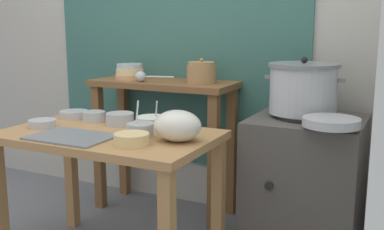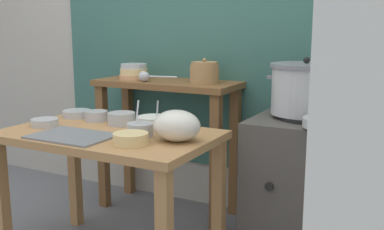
# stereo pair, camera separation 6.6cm
# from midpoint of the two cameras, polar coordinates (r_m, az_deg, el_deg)

# --- Properties ---
(wall_back) EXTENTS (4.40, 0.12, 2.60)m
(wall_back) POSITION_cam_midpoint_polar(r_m,az_deg,el_deg) (3.18, 3.14, 11.78)
(wall_back) COLOR #B2ADA3
(wall_back) RESTS_ON ground
(prep_table) EXTENTS (1.10, 0.66, 0.72)m
(prep_table) POSITION_cam_midpoint_polar(r_m,az_deg,el_deg) (2.44, -9.40, -4.62)
(prep_table) COLOR #B27F4C
(prep_table) RESTS_ON ground
(back_shelf_table) EXTENTS (0.96, 0.40, 0.90)m
(back_shelf_table) POSITION_cam_midpoint_polar(r_m,az_deg,el_deg) (3.09, -2.47, 0.18)
(back_shelf_table) COLOR brown
(back_shelf_table) RESTS_ON ground
(stove_block) EXTENTS (0.60, 0.61, 0.78)m
(stove_block) POSITION_cam_midpoint_polar(r_m,az_deg,el_deg) (2.70, 14.69, -8.31)
(stove_block) COLOR #4C4742
(stove_block) RESTS_ON ground
(steamer_pot) EXTENTS (0.44, 0.39, 0.31)m
(steamer_pot) POSITION_cam_midpoint_polar(r_m,az_deg,el_deg) (2.60, 14.51, 3.16)
(steamer_pot) COLOR #B7BABF
(steamer_pot) RESTS_ON stove_block
(clay_pot) EXTENTS (0.18, 0.18, 0.16)m
(clay_pot) POSITION_cam_midpoint_polar(r_m,az_deg,el_deg) (2.92, 2.20, 5.23)
(clay_pot) COLOR #A37A4C
(clay_pot) RESTS_ON back_shelf_table
(bowl_stack_enamel) EXTENTS (0.20, 0.20, 0.10)m
(bowl_stack_enamel) POSITION_cam_midpoint_polar(r_m,az_deg,el_deg) (3.17, -6.59, 5.32)
(bowl_stack_enamel) COLOR tan
(bowl_stack_enamel) RESTS_ON back_shelf_table
(ladle) EXTENTS (0.25, 0.10, 0.07)m
(ladle) POSITION_cam_midpoint_polar(r_m,az_deg,el_deg) (3.01, -5.14, 4.77)
(ladle) COLOR #B7BABF
(ladle) RESTS_ON back_shelf_table
(serving_tray) EXTENTS (0.40, 0.28, 0.01)m
(serving_tray) POSITION_cam_midpoint_polar(r_m,az_deg,el_deg) (2.34, -13.77, -2.53)
(serving_tray) COLOR slate
(serving_tray) RESTS_ON prep_table
(plastic_bag) EXTENTS (0.23, 0.20, 0.15)m
(plastic_bag) POSITION_cam_midpoint_polar(r_m,az_deg,el_deg) (2.18, -1.03, -1.32)
(plastic_bag) COLOR silver
(plastic_bag) RESTS_ON prep_table
(wide_pan) EXTENTS (0.28, 0.28, 0.04)m
(wide_pan) POSITION_cam_midpoint_polar(r_m,az_deg,el_deg) (2.31, 17.65, -0.95)
(wide_pan) COLOR #B7BABF
(wide_pan) RESTS_ON stove_block
(prep_bowl_0) EXTENTS (0.17, 0.17, 0.15)m
(prep_bowl_0) POSITION_cam_midpoint_polar(r_m,az_deg,el_deg) (2.49, -4.04, -0.79)
(prep_bowl_0) COLOR silver
(prep_bowl_0) RESTS_ON prep_table
(prep_bowl_1) EXTENTS (0.15, 0.15, 0.04)m
(prep_bowl_1) POSITION_cam_midpoint_polar(r_m,az_deg,el_deg) (2.63, -17.02, -0.84)
(prep_bowl_1) COLOR #B7BABF
(prep_bowl_1) RESTS_ON prep_table
(prep_bowl_2) EXTENTS (0.15, 0.15, 0.07)m
(prep_bowl_2) POSITION_cam_midpoint_polar(r_m,az_deg,el_deg) (2.57, -7.95, -0.38)
(prep_bowl_2) COLOR #B7BABF
(prep_bowl_2) RESTS_ON prep_table
(prep_bowl_3) EXTENTS (0.16, 0.16, 0.05)m
(prep_bowl_3) POSITION_cam_midpoint_polar(r_m,az_deg,el_deg) (2.14, -6.69, -2.85)
(prep_bowl_3) COLOR #E5C684
(prep_bowl_3) RESTS_ON prep_table
(prep_bowl_4) EXTENTS (0.13, 0.13, 0.17)m
(prep_bowl_4) POSITION_cam_midpoint_polar(r_m,az_deg,el_deg) (2.30, -5.58, -1.72)
(prep_bowl_4) COLOR #B7BABF
(prep_bowl_4) RESTS_ON prep_table
(prep_bowl_5) EXTENTS (0.13, 0.13, 0.06)m
(prep_bowl_5) POSITION_cam_midpoint_polar(r_m,az_deg,el_deg) (2.70, -11.03, -0.06)
(prep_bowl_5) COLOR #B7BABF
(prep_bowl_5) RESTS_ON prep_table
(prep_bowl_6) EXTENTS (0.17, 0.17, 0.04)m
(prep_bowl_6) POSITION_cam_midpoint_polar(r_m,az_deg,el_deg) (2.83, -13.36, 0.20)
(prep_bowl_6) COLOR #B7BABF
(prep_bowl_6) RESTS_ON prep_table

